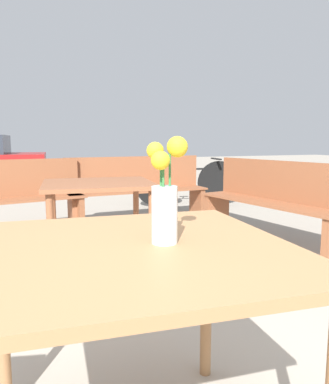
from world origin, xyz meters
name	(u,v)px	position (x,y,z in m)	size (l,w,h in m)	color
table_front	(129,276)	(0.00, 0.00, 0.65)	(1.04, 1.00, 0.74)	#9E7047
flower_vase	(165,201)	(0.11, -0.01, 0.87)	(0.12, 0.11, 0.32)	silver
bench_near	(6,198)	(-0.40, 3.12, 0.46)	(1.63, 0.61, 0.85)	brown
bench_middle	(137,188)	(1.10, 3.34, 0.47)	(1.74, 0.41, 0.85)	brown
bench_far	(272,200)	(2.07, 1.97, 0.46)	(0.64, 1.68, 0.85)	brown
table_back	(98,197)	(0.29, 1.79, 0.62)	(0.90, 0.83, 0.73)	brown
bicycle	(188,182)	(2.31, 4.40, 0.37)	(1.72, 0.49, 0.82)	black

